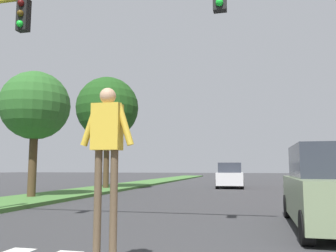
{
  "coord_description": "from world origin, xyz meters",
  "views": [
    {
      "loc": [
        0.76,
        3.18,
        1.42
      ],
      "look_at": [
        -2.1,
        15.31,
        2.91
      ],
      "focal_mm": 37.37,
      "sensor_mm": 36.0,
      "label": 1
    }
  ],
  "objects_px": {
    "traffic_light_gantry": "(20,45)",
    "pedestrian_performer": "(107,149)",
    "tree_mid": "(35,106)",
    "tree_far": "(107,108)",
    "sedan_midblock": "(230,176)",
    "suv_crossing": "(333,189)"
  },
  "relations": [
    {
      "from": "traffic_light_gantry",
      "to": "tree_mid",
      "type": "bearing_deg",
      "value": 121.52
    },
    {
      "from": "tree_far",
      "to": "suv_crossing",
      "type": "relative_size",
      "value": 1.55
    },
    {
      "from": "suv_crossing",
      "to": "tree_far",
      "type": "bearing_deg",
      "value": 131.98
    },
    {
      "from": "tree_far",
      "to": "pedestrian_performer",
      "type": "relative_size",
      "value": 2.88
    },
    {
      "from": "pedestrian_performer",
      "to": "sedan_midblock",
      "type": "xyz_separation_m",
      "value": [
        0.38,
        21.33,
        -0.85
      ]
    },
    {
      "from": "traffic_light_gantry",
      "to": "pedestrian_performer",
      "type": "height_order",
      "value": "traffic_light_gantry"
    },
    {
      "from": "suv_crossing",
      "to": "tree_mid",
      "type": "bearing_deg",
      "value": 156.21
    },
    {
      "from": "tree_mid",
      "to": "pedestrian_performer",
      "type": "height_order",
      "value": "tree_mid"
    },
    {
      "from": "tree_far",
      "to": "pedestrian_performer",
      "type": "distance_m",
      "value": 18.51
    },
    {
      "from": "suv_crossing",
      "to": "sedan_midblock",
      "type": "bearing_deg",
      "value": 101.26
    },
    {
      "from": "sedan_midblock",
      "to": "suv_crossing",
      "type": "bearing_deg",
      "value": -78.74
    },
    {
      "from": "tree_mid",
      "to": "sedan_midblock",
      "type": "xyz_separation_m",
      "value": [
        8.05,
        11.73,
        -3.4
      ]
    },
    {
      "from": "tree_mid",
      "to": "tree_far",
      "type": "bearing_deg",
      "value": 85.97
    },
    {
      "from": "tree_far",
      "to": "traffic_light_gantry",
      "type": "relative_size",
      "value": 0.82
    },
    {
      "from": "traffic_light_gantry",
      "to": "sedan_midblock",
      "type": "relative_size",
      "value": 1.92
    },
    {
      "from": "tree_mid",
      "to": "tree_far",
      "type": "xyz_separation_m",
      "value": [
        0.5,
        7.08,
        1.06
      ]
    },
    {
      "from": "tree_mid",
      "to": "pedestrian_performer",
      "type": "distance_m",
      "value": 12.55
    },
    {
      "from": "traffic_light_gantry",
      "to": "pedestrian_performer",
      "type": "xyz_separation_m",
      "value": [
        3.47,
        -2.76,
        -2.69
      ]
    },
    {
      "from": "pedestrian_performer",
      "to": "tree_mid",
      "type": "bearing_deg",
      "value": 128.61
    },
    {
      "from": "tree_far",
      "to": "suv_crossing",
      "type": "bearing_deg",
      "value": -48.02
    },
    {
      "from": "tree_mid",
      "to": "traffic_light_gantry",
      "type": "bearing_deg",
      "value": -58.48
    },
    {
      "from": "tree_mid",
      "to": "traffic_light_gantry",
      "type": "height_order",
      "value": "traffic_light_gantry"
    }
  ]
}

